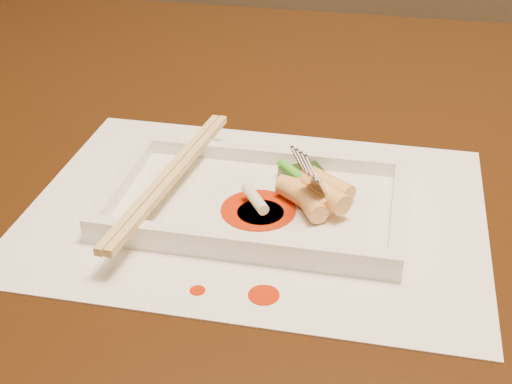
% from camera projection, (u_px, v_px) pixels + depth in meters
% --- Properties ---
extents(table, '(1.40, 0.90, 0.75)m').
position_uv_depth(table, '(362.00, 230.00, 0.79)').
color(table, black).
rests_on(table, ground).
extents(placemat, '(0.40, 0.30, 0.00)m').
position_uv_depth(placemat, '(256.00, 210.00, 0.63)').
color(placemat, white).
rests_on(placemat, table).
extents(sauce_splatter_a, '(0.02, 0.02, 0.00)m').
position_uv_depth(sauce_splatter_a, '(264.00, 295.00, 0.53)').
color(sauce_splatter_a, '#BA2605').
rests_on(sauce_splatter_a, placemat).
extents(sauce_splatter_b, '(0.01, 0.01, 0.00)m').
position_uv_depth(sauce_splatter_b, '(198.00, 290.00, 0.54)').
color(sauce_splatter_b, '#BA2605').
rests_on(sauce_splatter_b, placemat).
extents(plate_base, '(0.26, 0.16, 0.01)m').
position_uv_depth(plate_base, '(256.00, 205.00, 0.63)').
color(plate_base, white).
rests_on(plate_base, placemat).
extents(plate_rim_far, '(0.26, 0.01, 0.01)m').
position_uv_depth(plate_rim_far, '(272.00, 155.00, 0.69)').
color(plate_rim_far, white).
rests_on(plate_rim_far, plate_base).
extents(plate_rim_near, '(0.26, 0.01, 0.01)m').
position_uv_depth(plate_rim_near, '(237.00, 243.00, 0.56)').
color(plate_rim_near, white).
rests_on(plate_rim_near, plate_base).
extents(plate_rim_left, '(0.01, 0.14, 0.01)m').
position_uv_depth(plate_rim_left, '(123.00, 180.00, 0.65)').
color(plate_rim_left, white).
rests_on(plate_rim_left, plate_base).
extents(plate_rim_right, '(0.01, 0.14, 0.01)m').
position_uv_depth(plate_rim_right, '(399.00, 211.00, 0.60)').
color(plate_rim_right, white).
rests_on(plate_rim_right, plate_base).
extents(veg_piece, '(0.05, 0.04, 0.01)m').
position_uv_depth(veg_piece, '(302.00, 176.00, 0.65)').
color(veg_piece, black).
rests_on(veg_piece, plate_base).
extents(scallion_white, '(0.03, 0.04, 0.01)m').
position_uv_depth(scallion_white, '(255.00, 199.00, 0.61)').
color(scallion_white, '#EAEACC').
rests_on(scallion_white, plate_base).
extents(scallion_green, '(0.06, 0.07, 0.01)m').
position_uv_depth(scallion_green, '(307.00, 183.00, 0.63)').
color(scallion_green, green).
rests_on(scallion_green, plate_base).
extents(chopstick_a, '(0.04, 0.24, 0.01)m').
position_uv_depth(chopstick_a, '(166.00, 175.00, 0.63)').
color(chopstick_a, '#E1B970').
rests_on(chopstick_a, plate_rim_near).
extents(chopstick_b, '(0.04, 0.24, 0.01)m').
position_uv_depth(chopstick_b, '(175.00, 176.00, 0.63)').
color(chopstick_b, '#E1B970').
rests_on(chopstick_b, plate_rim_near).
extents(fork, '(0.09, 0.10, 0.14)m').
position_uv_depth(fork, '(343.00, 125.00, 0.59)').
color(fork, silver).
rests_on(fork, plate_base).
extents(sauce_blob_0, '(0.07, 0.07, 0.00)m').
position_uv_depth(sauce_blob_0, '(258.00, 210.00, 0.62)').
color(sauce_blob_0, '#BA2605').
rests_on(sauce_blob_0, plate_base).
extents(sauce_blob_1, '(0.04, 0.04, 0.00)m').
position_uv_depth(sauce_blob_1, '(260.00, 213.00, 0.61)').
color(sauce_blob_1, '#BA2605').
rests_on(sauce_blob_1, plate_base).
extents(rice_cake_0, '(0.04, 0.05, 0.02)m').
position_uv_depth(rice_cake_0, '(308.00, 200.00, 0.61)').
color(rice_cake_0, '#FCCC75').
rests_on(rice_cake_0, plate_base).
extents(rice_cake_1, '(0.05, 0.04, 0.02)m').
position_uv_depth(rice_cake_1, '(329.00, 185.00, 0.63)').
color(rice_cake_1, '#FCCC75').
rests_on(rice_cake_1, plate_base).
extents(rice_cake_2, '(0.05, 0.05, 0.02)m').
position_uv_depth(rice_cake_2, '(325.00, 193.00, 0.61)').
color(rice_cake_2, '#FCCC75').
rests_on(rice_cake_2, plate_base).
extents(rice_cake_3, '(0.05, 0.03, 0.02)m').
position_uv_depth(rice_cake_3, '(301.00, 190.00, 0.63)').
color(rice_cake_3, '#FCCC75').
rests_on(rice_cake_3, plate_base).
extents(rice_cake_4, '(0.05, 0.04, 0.02)m').
position_uv_depth(rice_cake_4, '(307.00, 198.00, 0.61)').
color(rice_cake_4, '#FCCC75').
rests_on(rice_cake_4, plate_base).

